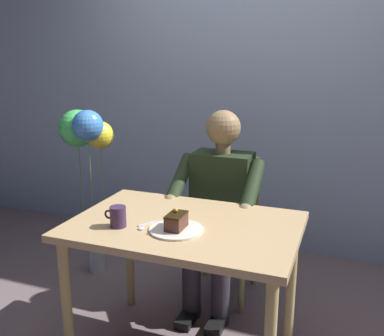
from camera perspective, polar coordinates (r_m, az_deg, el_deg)
name	(u,v)px	position (r m, az deg, el deg)	size (l,w,h in m)	color
cafe_rear_panel	(258,59)	(3.40, 8.70, 14.11)	(6.40, 0.12, 3.00)	#92A6C0
dining_table	(185,239)	(2.13, -0.98, -9.47)	(1.10, 0.74, 0.73)	tan
chair	(226,219)	(2.83, 4.51, -6.77)	(0.42, 0.42, 0.89)	tan
seated_person	(218,207)	(2.63, 3.50, -5.15)	(0.53, 0.58, 1.21)	#202E19
dessert_plate	(177,230)	(2.01, -2.04, -8.16)	(0.25, 0.25, 0.01)	silver
cake_slice	(177,221)	(1.99, -2.06, -7.05)	(0.08, 0.12, 0.09)	#512D21
coffee_cup	(118,216)	(2.07, -9.83, -6.32)	(0.11, 0.08, 0.10)	#392543
dessert_spoon	(144,226)	(2.06, -6.35, -7.66)	(0.07, 0.14, 0.01)	silver
balloon_display	(86,141)	(3.00, -13.88, 3.45)	(0.38, 0.30, 1.18)	#B2C1C6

